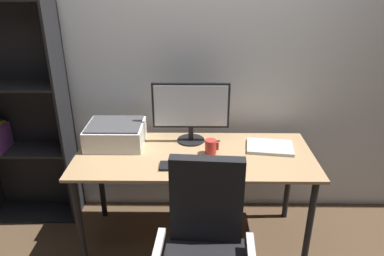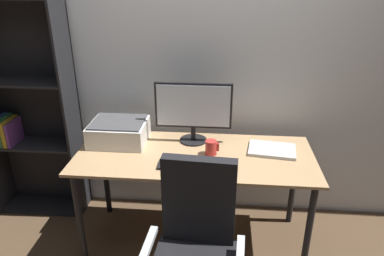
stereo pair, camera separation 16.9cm
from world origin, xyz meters
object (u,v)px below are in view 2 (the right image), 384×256
monitor (193,109)px  coffee_mug (211,147)px  keyboard (180,165)px  laptop (272,150)px  bookshelf (28,115)px  printer (119,132)px  desk (195,165)px  mouse (217,166)px

monitor → coffee_mug: bearing=-54.7°
keyboard → laptop: (0.61, 0.27, 0.00)m
monitor → coffee_mug: monitor is taller
bookshelf → printer: bearing=-14.1°
monitor → printer: (-0.54, -0.06, -0.17)m
laptop → bookshelf: (-1.89, 0.26, 0.10)m
monitor → laptop: bearing=-11.6°
desk → keyboard: 0.22m
desk → bookshelf: size_ratio=0.94×
desk → laptop: size_ratio=5.10×
desk → bookshelf: (-1.35, 0.34, 0.19)m
mouse → laptop: bearing=35.8°
monitor → mouse: size_ratio=5.73×
monitor → coffee_mug: 0.32m
keyboard → coffee_mug: bearing=43.6°
desk → mouse: 0.26m
keyboard → printer: (-0.49, 0.33, 0.07)m
desk → mouse: size_ratio=16.99×
monitor → mouse: (0.19, -0.39, -0.24)m
mouse → bookshelf: (-1.51, 0.53, 0.09)m
keyboard → monitor: bearing=81.3°
bookshelf → keyboard: bearing=-22.4°
desk → printer: (-0.57, 0.15, 0.16)m
laptop → printer: size_ratio=0.80×
keyboard → laptop: bearing=22.5°
monitor → printer: 0.57m
coffee_mug → printer: bearing=168.5°
printer → mouse: bearing=-24.5°
mouse → coffee_mug: size_ratio=0.94×
desk → laptop: bearing=9.6°
mouse → laptop: size_ratio=0.30×
monitor → keyboard: monitor is taller
keyboard → bookshelf: bearing=156.2°
mouse → coffee_mug: (-0.05, 0.19, 0.03)m
monitor → printer: monitor is taller
coffee_mug → monitor: bearing=125.3°
laptop → printer: bearing=-175.2°
monitor → keyboard: 0.46m
laptop → bookshelf: bearing=-179.9°
coffee_mug → printer: printer is taller
mouse → desk: bearing=130.5°
desk → printer: printer is taller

